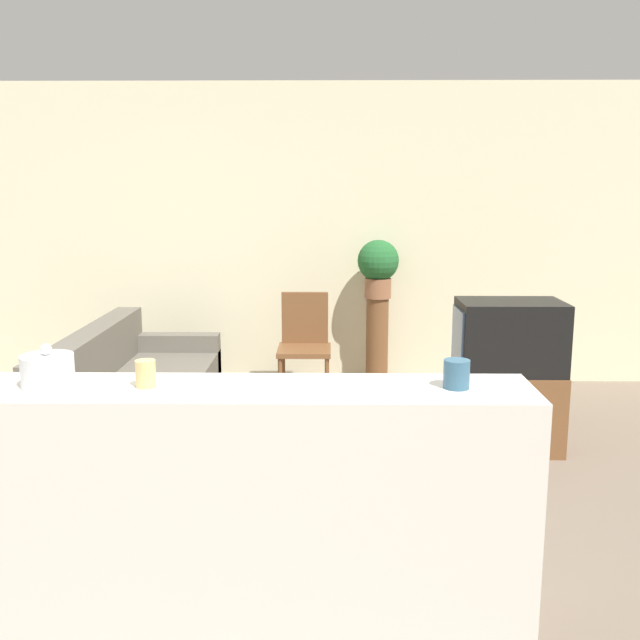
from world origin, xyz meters
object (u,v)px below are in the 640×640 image
object	(u,v)px
couch	(134,400)
wooden_chair	(305,341)
television	(509,336)
potted_plant	(378,265)
decorative_bowl	(48,370)

from	to	relation	value
couch	wooden_chair	xyz separation A→B (m)	(1.20, 0.94, 0.23)
couch	wooden_chair	size ratio (longest dim) A/B	2.24
television	wooden_chair	bearing A→B (deg)	142.33
wooden_chair	television	bearing A→B (deg)	-37.67
couch	potted_plant	world-z (taller)	potted_plant
couch	potted_plant	size ratio (longest dim) A/B	4.00
couch	television	world-z (taller)	television
couch	television	bearing A→B (deg)	-3.60
decorative_bowl	couch	bearing A→B (deg)	97.46
television	potted_plant	xyz separation A→B (m)	(-0.79, 1.46, 0.32)
potted_plant	wooden_chair	bearing A→B (deg)	-150.98
wooden_chair	decorative_bowl	bearing A→B (deg)	-106.36
couch	potted_plant	bearing A→B (deg)	35.10
television	wooden_chair	size ratio (longest dim) A/B	0.78
television	decorative_bowl	bearing A→B (deg)	-139.33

